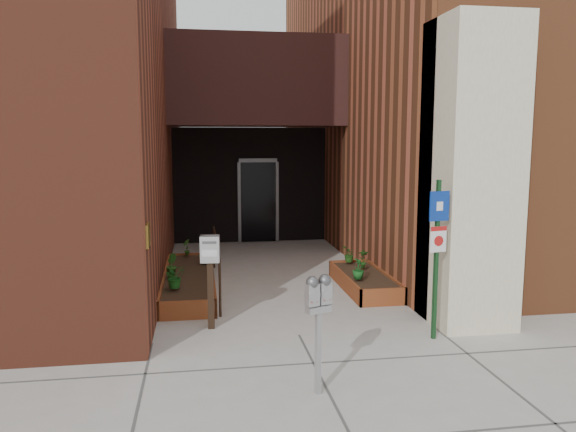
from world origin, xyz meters
name	(u,v)px	position (x,y,z in m)	size (l,w,h in m)	color
ground	(299,335)	(0.00, 0.00, 0.00)	(80.00, 80.00, 0.00)	#9E9991
architecture	(243,46)	(-0.18, 6.89, 4.98)	(20.00, 14.60, 10.00)	brown
planter_left	(189,282)	(-1.55, 2.70, 0.13)	(0.90, 3.60, 0.30)	brown
planter_right	(364,282)	(1.60, 2.20, 0.13)	(0.80, 2.20, 0.30)	brown
handrail	(216,248)	(-1.05, 2.65, 0.75)	(0.04, 3.34, 0.90)	black
parking_meter	(318,302)	(-0.12, -1.80, 1.01)	(0.30, 0.20, 1.31)	#A2A2A5
sign_post	(437,243)	(1.80, -0.43, 1.34)	(0.30, 0.10, 2.18)	#153C1B
payment_dropbox	(210,262)	(-1.20, 0.49, 0.98)	(0.29, 0.23, 1.36)	black
shrub_left_a	(175,277)	(-1.76, 1.70, 0.49)	(0.33, 0.33, 0.37)	#1B601C
shrub_left_b	(171,265)	(-1.85, 2.47, 0.50)	(0.22, 0.22, 0.41)	#225919
shrub_left_c	(205,252)	(-1.25, 3.54, 0.50)	(0.23, 0.23, 0.41)	#1B5518
shrub_left_d	(187,247)	(-1.62, 4.26, 0.47)	(0.18, 0.18, 0.34)	#285919
shrub_right_a	(358,269)	(1.36, 1.80, 0.48)	(0.20, 0.20, 0.36)	#17531C
shrub_right_b	(363,259)	(1.69, 2.57, 0.48)	(0.19, 0.19, 0.36)	#1F5016
shrub_right_c	(349,255)	(1.55, 3.10, 0.45)	(0.28, 0.28, 0.31)	#215017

